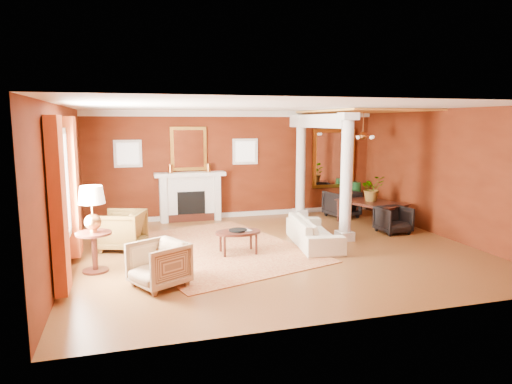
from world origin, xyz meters
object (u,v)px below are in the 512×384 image
object	(u,v)px
coffee_table	(238,233)
dining_table	(372,206)
armchair_stripe	(159,262)
side_table	(93,214)
sofa	(314,227)
armchair_leopard	(121,228)

from	to	relation	value
coffee_table	dining_table	bearing A→B (deg)	22.56
armchair_stripe	side_table	size ratio (longest dim) A/B	0.52
sofa	coffee_table	xyz separation A→B (m)	(-1.70, -0.18, 0.03)
armchair_stripe	coffee_table	xyz separation A→B (m)	(1.65, 1.43, 0.02)
armchair_leopard	side_table	xyz separation A→B (m)	(-0.44, -1.37, 0.58)
coffee_table	armchair_leopard	bearing A→B (deg)	156.22
sofa	armchair_stripe	world-z (taller)	armchair_stripe
coffee_table	dining_table	distance (m)	4.26
sofa	dining_table	world-z (taller)	dining_table
armchair_stripe	coffee_table	bearing A→B (deg)	101.62
dining_table	coffee_table	bearing A→B (deg)	89.29
coffee_table	dining_table	size ratio (longest dim) A/B	0.54
sofa	coffee_table	size ratio (longest dim) A/B	2.19
armchair_stripe	dining_table	size ratio (longest dim) A/B	0.47
armchair_leopard	sofa	bearing A→B (deg)	97.89
sofa	dining_table	size ratio (longest dim) A/B	1.18
armchair_leopard	armchair_stripe	world-z (taller)	armchair_leopard
side_table	dining_table	distance (m)	6.93
side_table	dining_table	bearing A→B (deg)	16.99
sofa	armchair_leopard	distance (m)	4.02
sofa	coffee_table	world-z (taller)	sofa
coffee_table	side_table	bearing A→B (deg)	-171.83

